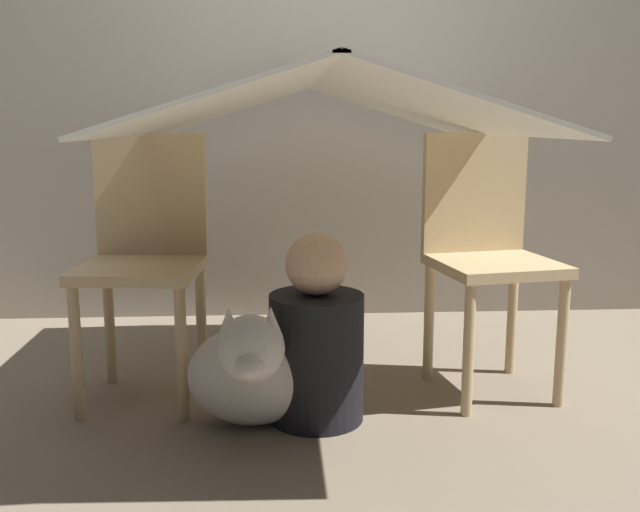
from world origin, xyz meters
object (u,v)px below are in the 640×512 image
Objects in this scene: dog at (252,369)px; chair_left at (145,252)px; person_front at (317,342)px; chair_right at (486,248)px.

chair_left is at bearing 139.39° from dog.
dog is at bearing -163.77° from person_front.
chair_right reaches higher than person_front.
chair_right is 0.70m from person_front.
person_front is (0.57, -0.26, -0.25)m from chair_left.
chair_right is 2.12× the size of dog.
person_front is 0.22m from dog.
person_front is at bearing 16.23° from dog.
person_front is at bearing -19.81° from chair_left.
chair_right is 0.92m from dog.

